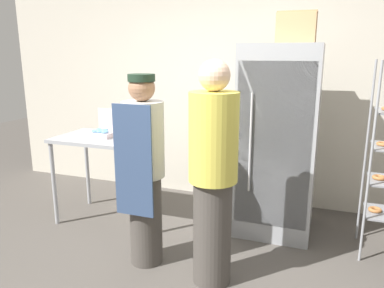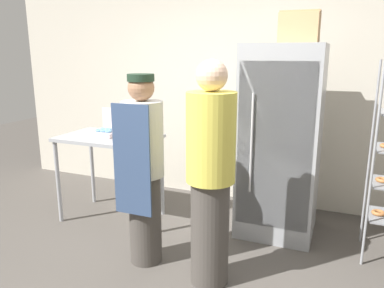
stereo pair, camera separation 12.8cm
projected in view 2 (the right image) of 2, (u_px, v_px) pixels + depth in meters
back_wall at (241, 90)px, 4.50m from camera, size 6.40×0.12×2.72m
refrigerator at (280, 142)px, 3.68m from camera, size 0.74×0.75×1.88m
prep_counter at (110, 147)px, 4.00m from camera, size 1.02×0.67×0.93m
donut_box at (107, 131)px, 3.98m from camera, size 0.24×0.24×0.28m
blender_pitcher at (146, 128)px, 3.84m from camera, size 0.12×0.12×0.24m
cardboard_storage_box at (299, 28)px, 3.38m from camera, size 0.35×0.26×0.29m
person_baker at (143, 169)px, 3.13m from camera, size 0.35×0.36×1.63m
person_customer at (211, 175)px, 2.82m from camera, size 0.37×0.37×1.75m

